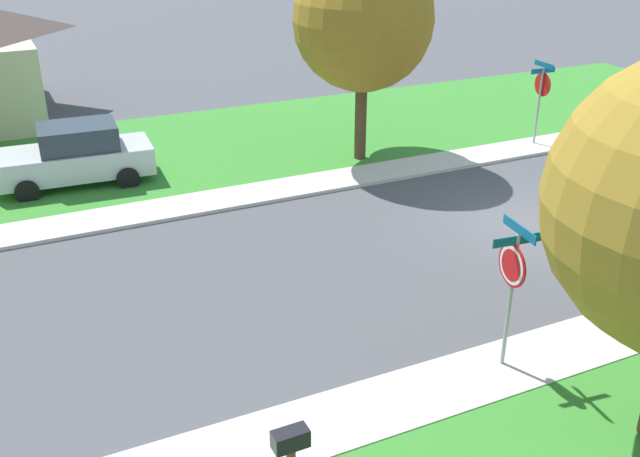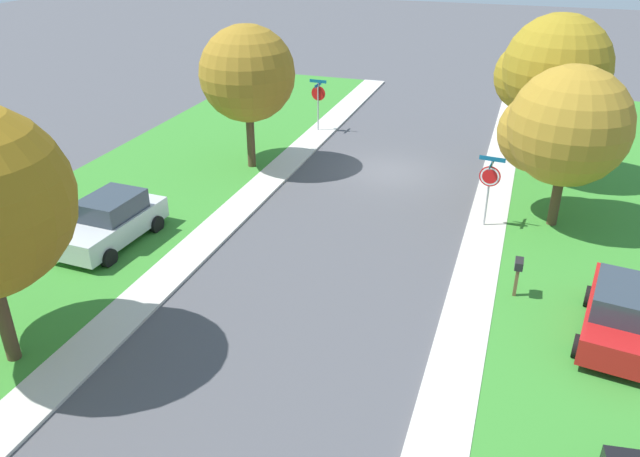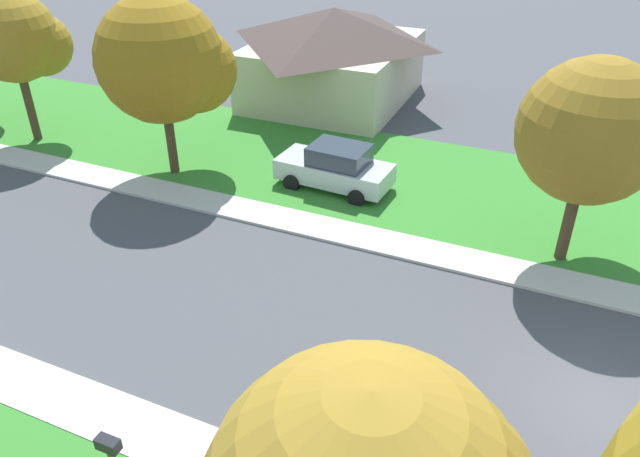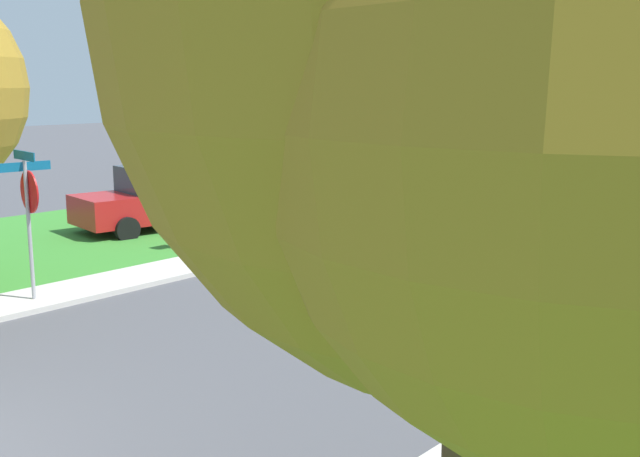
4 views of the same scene
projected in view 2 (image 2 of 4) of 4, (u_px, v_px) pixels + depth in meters
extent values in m
plane|color=#4C4C51|center=(389.00, 172.00, 28.26)|extent=(120.00, 120.00, 0.00)
cube|color=beige|center=(153.00, 288.00, 19.44)|extent=(1.40, 56.00, 0.10)
cube|color=#38842D|center=(30.00, 264.00, 20.78)|extent=(8.00, 56.00, 0.08)
cube|color=beige|center=(459.00, 348.00, 16.76)|extent=(1.40, 56.00, 0.10)
cylinder|color=#9E9EA3|center=(318.00, 108.00, 32.80)|extent=(0.07, 0.07, 2.60)
cylinder|color=red|center=(318.00, 93.00, 32.50)|extent=(0.76, 0.06, 0.76)
cylinder|color=white|center=(318.00, 93.00, 32.51)|extent=(0.67, 0.03, 0.67)
cylinder|color=red|center=(319.00, 93.00, 32.52)|extent=(0.55, 0.03, 0.55)
cube|color=#0F5B84|center=(318.00, 81.00, 32.17)|extent=(0.92, 0.06, 0.16)
cube|color=#0F5B84|center=(318.00, 85.00, 32.25)|extent=(0.06, 0.92, 0.16)
cylinder|color=#9E9EA3|center=(488.00, 195.00, 22.72)|extent=(0.07, 0.07, 2.60)
cylinder|color=red|center=(490.00, 176.00, 22.34)|extent=(0.76, 0.11, 0.76)
cylinder|color=white|center=(490.00, 176.00, 22.32)|extent=(0.67, 0.08, 0.67)
cylinder|color=red|center=(490.00, 177.00, 22.32)|extent=(0.54, 0.06, 0.55)
cube|color=#0F5B84|center=(492.00, 159.00, 22.09)|extent=(0.92, 0.12, 0.16)
cube|color=#0F5B84|center=(492.00, 164.00, 22.17)|extent=(0.12, 0.92, 0.16)
cube|color=silver|center=(111.00, 226.00, 21.81)|extent=(2.03, 4.39, 0.76)
cube|color=#2D3842|center=(112.00, 205.00, 21.65)|extent=(1.71, 2.18, 0.68)
cylinder|color=black|center=(109.00, 258.00, 20.58)|extent=(0.27, 0.65, 0.64)
cylinder|color=black|center=(65.00, 248.00, 21.17)|extent=(0.27, 0.65, 0.64)
cylinder|color=black|center=(156.00, 224.00, 22.78)|extent=(0.27, 0.65, 0.64)
cylinder|color=black|center=(116.00, 216.00, 23.38)|extent=(0.27, 0.65, 0.64)
cube|color=red|center=(622.00, 317.00, 16.92)|extent=(2.41, 4.52, 0.76)
cube|color=#2D3842|center=(627.00, 299.00, 16.43)|extent=(1.89, 2.31, 0.68)
cylinder|color=black|center=(589.00, 297.00, 18.51)|extent=(0.33, 0.67, 0.64)
cylinder|color=black|center=(578.00, 346.00, 16.40)|extent=(0.33, 0.67, 0.64)
cylinder|color=#4C3823|center=(251.00, 138.00, 28.08)|extent=(0.36, 0.36, 2.84)
sphere|color=olive|center=(247.00, 74.00, 26.78)|extent=(4.13, 4.13, 4.13)
sphere|color=olive|center=(235.00, 81.00, 27.80)|extent=(2.89, 2.89, 2.89)
cylinder|color=#4C3823|center=(3.00, 313.00, 15.75)|extent=(0.36, 0.36, 2.93)
cylinder|color=#4C3823|center=(556.00, 197.00, 22.88)|extent=(0.36, 0.36, 2.37)
sphere|color=olive|center=(569.00, 126.00, 21.67)|extent=(4.22, 4.22, 4.22)
sphere|color=olive|center=(539.00, 133.00, 22.72)|extent=(2.96, 2.96, 2.96)
cylinder|color=#4C3823|center=(544.00, 143.00, 26.66)|extent=(0.36, 0.36, 3.35)
sphere|color=olive|center=(557.00, 68.00, 25.22)|extent=(4.31, 4.31, 4.31)
sphere|color=olive|center=(530.00, 76.00, 26.29)|extent=(3.02, 3.02, 3.02)
cube|color=brown|center=(516.00, 283.00, 18.82)|extent=(0.10, 0.10, 1.05)
cube|color=black|center=(519.00, 264.00, 18.52)|extent=(0.25, 0.48, 0.26)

